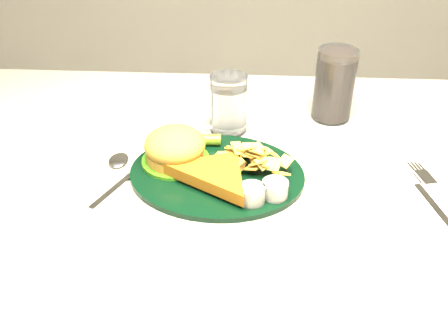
# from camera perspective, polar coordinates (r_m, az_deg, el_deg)

# --- Properties ---
(dinner_plate) EXTENTS (0.29, 0.25, 0.06)m
(dinner_plate) POSITION_cam_1_polar(r_m,az_deg,el_deg) (0.75, -0.84, 0.94)
(dinner_plate) COLOR black
(dinner_plate) RESTS_ON table
(water_glass) EXTENTS (0.08, 0.08, 0.10)m
(water_glass) POSITION_cam_1_polar(r_m,az_deg,el_deg) (0.87, 0.52, 7.32)
(water_glass) COLOR silver
(water_glass) RESTS_ON table
(cola_glass) EXTENTS (0.07, 0.07, 0.13)m
(cola_glass) POSITION_cam_1_polar(r_m,az_deg,el_deg) (0.93, 12.49, 9.26)
(cola_glass) COLOR black
(cola_glass) RESTS_ON table
(fork_napkin) EXTENTS (0.15, 0.18, 0.01)m
(fork_napkin) POSITION_cam_1_polar(r_m,az_deg,el_deg) (0.76, 22.99, -4.03)
(fork_napkin) COLOR white
(fork_napkin) RESTS_ON table
(spoon) EXTENTS (0.10, 0.15, 0.01)m
(spoon) POSITION_cam_1_polar(r_m,az_deg,el_deg) (0.76, -12.38, -2.15)
(spoon) COLOR silver
(spoon) RESTS_ON table
(wrapped_straw) EXTENTS (0.24, 0.15, 0.01)m
(wrapped_straw) POSITION_cam_1_polar(r_m,az_deg,el_deg) (0.90, -0.92, 4.74)
(wrapped_straw) COLOR white
(wrapped_straw) RESTS_ON table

